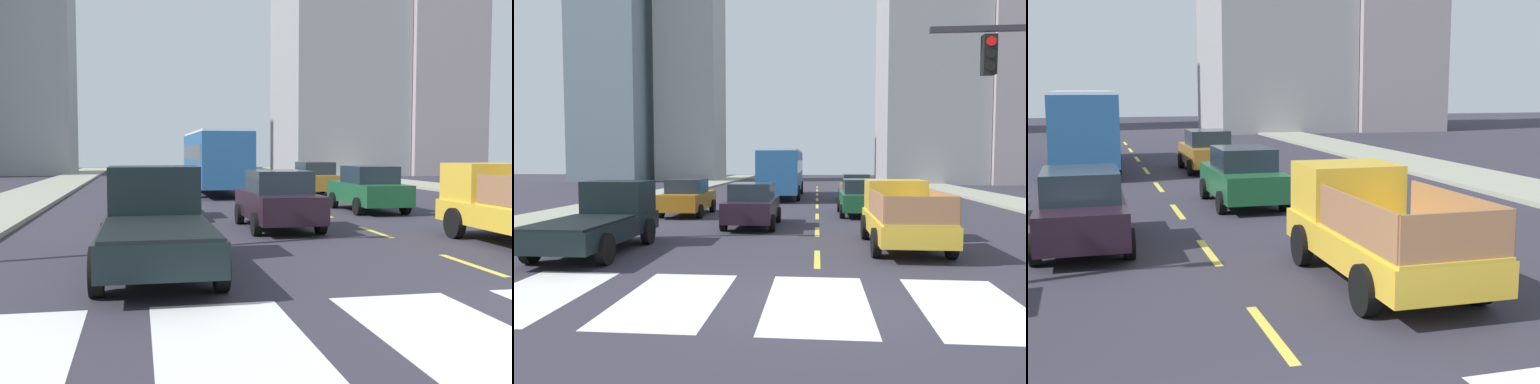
# 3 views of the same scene
# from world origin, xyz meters

# --- Properties ---
(sidewalk_left) EXTENTS (3.38, 110.00, 0.15)m
(sidewalk_left) POSITION_xyz_m (-11.76, 18.00, 0.07)
(sidewalk_left) COLOR gray
(sidewalk_left) RESTS_ON ground
(crosswalk_stripe_1) EXTENTS (1.87, 3.83, 0.01)m
(crosswalk_stripe_1) POSITION_xyz_m (-5.47, 0.00, 0.00)
(crosswalk_stripe_1) COLOR silver
(crosswalk_stripe_1) RESTS_ON ground
(crosswalk_stripe_2) EXTENTS (1.87, 3.83, 0.01)m
(crosswalk_stripe_2) POSITION_xyz_m (-2.73, 0.00, 0.00)
(crosswalk_stripe_2) COLOR silver
(crosswalk_stripe_2) RESTS_ON ground
(lane_dash_0) EXTENTS (0.16, 2.40, 0.01)m
(lane_dash_0) POSITION_xyz_m (0.00, 4.00, 0.00)
(lane_dash_0) COLOR gold
(lane_dash_0) RESTS_ON ground
(lane_dash_1) EXTENTS (0.16, 2.40, 0.01)m
(lane_dash_1) POSITION_xyz_m (0.00, 9.00, 0.00)
(lane_dash_1) COLOR gold
(lane_dash_1) RESTS_ON ground
(lane_dash_2) EXTENTS (0.16, 2.40, 0.01)m
(lane_dash_2) POSITION_xyz_m (0.00, 14.00, 0.00)
(lane_dash_2) COLOR gold
(lane_dash_2) RESTS_ON ground
(lane_dash_3) EXTENTS (0.16, 2.40, 0.01)m
(lane_dash_3) POSITION_xyz_m (0.00, 19.00, 0.00)
(lane_dash_3) COLOR gold
(lane_dash_3) RESTS_ON ground
(lane_dash_4) EXTENTS (0.16, 2.40, 0.01)m
(lane_dash_4) POSITION_xyz_m (0.00, 24.00, 0.00)
(lane_dash_4) COLOR gold
(lane_dash_4) RESTS_ON ground
(lane_dash_5) EXTENTS (0.16, 2.40, 0.01)m
(lane_dash_5) POSITION_xyz_m (0.00, 29.00, 0.00)
(lane_dash_5) COLOR gold
(lane_dash_5) RESTS_ON ground
(lane_dash_6) EXTENTS (0.16, 2.40, 0.01)m
(lane_dash_6) POSITION_xyz_m (0.00, 34.00, 0.00)
(lane_dash_6) COLOR gold
(lane_dash_6) RESTS_ON ground
(lane_dash_7) EXTENTS (0.16, 2.40, 0.01)m
(lane_dash_7) POSITION_xyz_m (0.00, 39.00, 0.00)
(lane_dash_7) COLOR gold
(lane_dash_7) RESTS_ON ground
(pickup_dark) EXTENTS (2.18, 5.20, 1.96)m
(pickup_dark) POSITION_xyz_m (-6.22, 4.77, 0.92)
(pickup_dark) COLOR black
(pickup_dark) RESTS_ON ground
(city_bus) EXTENTS (2.72, 10.80, 3.32)m
(city_bus) POSITION_xyz_m (-2.45, 25.66, 1.95)
(city_bus) COLOR #265992
(city_bus) RESTS_ON ground
(sedan_near_right) EXTENTS (2.02, 4.40, 1.72)m
(sedan_near_right) POSITION_xyz_m (2.02, 14.63, 0.86)
(sedan_near_right) COLOR #1B542F
(sedan_near_right) RESTS_ON ground
(sedan_mid) EXTENTS (2.02, 4.40, 1.72)m
(sedan_mid) POSITION_xyz_m (2.45, 23.17, 0.86)
(sedan_mid) COLOR #A06C22
(sedan_mid) RESTS_ON ground
(sedan_near_left) EXTENTS (2.02, 4.40, 1.72)m
(sedan_near_left) POSITION_xyz_m (-6.14, 14.00, 0.86)
(sedan_near_left) COLOR #AB6918
(sedan_near_left) RESTS_ON ground
(sedan_far) EXTENTS (2.02, 4.40, 1.72)m
(sedan_far) POSITION_xyz_m (-2.54, 10.20, 0.86)
(sedan_far) COLOR black
(sedan_far) RESTS_ON ground
(tower_tall_centre) EXTENTS (7.58, 8.27, 33.09)m
(tower_tall_centre) POSITION_xyz_m (-16.51, 55.37, 16.55)
(tower_tall_centre) COLOR #949697
(tower_tall_centre) RESTS_ON ground
(block_mid_left) EXTENTS (7.39, 11.23, 31.15)m
(block_mid_left) POSITION_xyz_m (21.88, 49.64, 15.58)
(block_mid_left) COLOR gray
(block_mid_left) RESTS_ON ground
(block_mid_right) EXTENTS (10.72, 11.41, 22.62)m
(block_mid_right) POSITION_xyz_m (12.77, 50.36, 11.31)
(block_mid_right) COLOR gray
(block_mid_right) RESTS_ON ground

